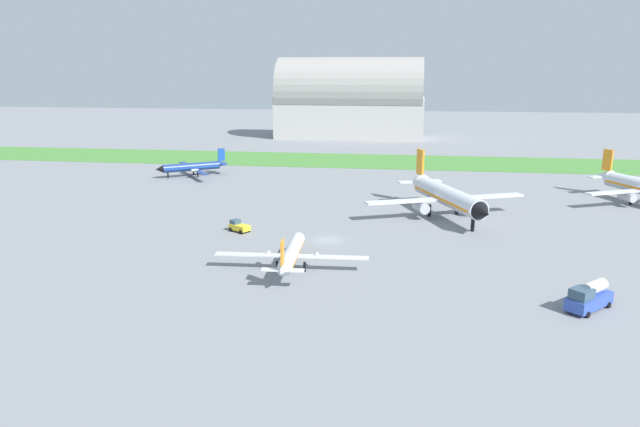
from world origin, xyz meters
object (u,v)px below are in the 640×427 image
(airplane_taxiing_turboprop, at_px, (193,167))
(fuel_truck_near_gate, at_px, (589,297))
(pushback_tug_midfield, at_px, (239,226))
(airplane_midfield_jet, at_px, (446,196))
(airplane_foreground_turboprop, at_px, (291,253))

(airplane_taxiing_turboprop, distance_m, fuel_truck_near_gate, 106.62)
(pushback_tug_midfield, bearing_deg, airplane_taxiing_turboprop, -30.53)
(airplane_taxiing_turboprop, xyz_separation_m, fuel_truck_near_gate, (75.15, -75.64, -0.85))
(airplane_midfield_jet, height_order, fuel_truck_near_gate, airplane_midfield_jet)
(fuel_truck_near_gate, distance_m, pushback_tug_midfield, 55.41)
(fuel_truck_near_gate, bearing_deg, airplane_foreground_turboprop, -58.76)
(airplane_foreground_turboprop, xyz_separation_m, fuel_truck_near_gate, (36.30, -8.57, -0.74))
(airplane_foreground_turboprop, height_order, pushback_tug_midfield, airplane_foreground_turboprop)
(airplane_taxiing_turboprop, distance_m, pushback_tug_midfield, 56.02)
(airplane_midfield_jet, distance_m, pushback_tug_midfield, 38.62)
(airplane_midfield_jet, distance_m, fuel_truck_near_gate, 44.01)
(airplane_foreground_turboprop, xyz_separation_m, airplane_midfield_jet, (22.69, 33.22, 1.65))
(airplane_foreground_turboprop, distance_m, airplane_taxiing_turboprop, 77.50)
(airplane_midfield_jet, relative_size, fuel_truck_near_gate, 4.68)
(airplane_taxiing_turboprop, relative_size, pushback_tug_midfield, 4.68)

